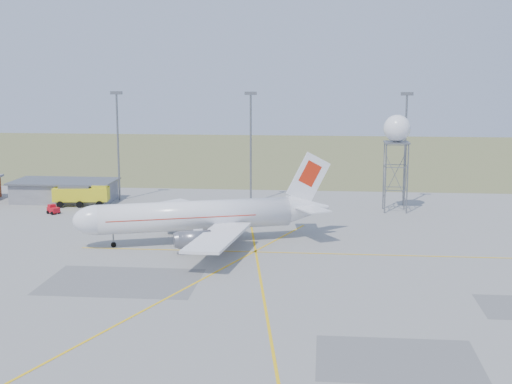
# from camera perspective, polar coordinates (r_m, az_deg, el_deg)

# --- Properties ---
(ground) EXTENTS (400.00, 400.00, 0.00)m
(ground) POSITION_cam_1_polar(r_m,az_deg,el_deg) (68.47, 2.31, -11.31)
(ground) COLOR #9B9B96
(ground) RESTS_ON ground
(grass_strip) EXTENTS (400.00, 120.00, 0.03)m
(grass_strip) POSITION_cam_1_polar(r_m,az_deg,el_deg) (205.27, 4.48, 2.95)
(grass_strip) COLOR olive
(grass_strip) RESTS_ON ground
(building_grey) EXTENTS (19.00, 10.00, 3.90)m
(building_grey) POSITION_cam_1_polar(r_m,az_deg,el_deg) (138.48, -15.07, 0.09)
(building_grey) COLOR gray
(building_grey) RESTS_ON ground
(mast_a) EXTENTS (2.20, 0.50, 20.50)m
(mast_a) POSITION_cam_1_polar(r_m,az_deg,el_deg) (135.89, -11.00, 4.37)
(mast_a) COLOR slate
(mast_a) RESTS_ON ground
(mast_b) EXTENTS (2.20, 0.50, 20.50)m
(mast_b) POSITION_cam_1_polar(r_m,az_deg,el_deg) (131.05, -0.42, 4.35)
(mast_b) COLOR slate
(mast_b) RESTS_ON ground
(mast_c) EXTENTS (2.20, 0.50, 20.50)m
(mast_c) POSITION_cam_1_polar(r_m,az_deg,el_deg) (131.18, 11.87, 4.14)
(mast_c) COLOR slate
(mast_c) RESTS_ON ground
(airliner_main) EXTENTS (36.41, 34.35, 12.68)m
(airliner_main) POSITION_cam_1_polar(r_m,az_deg,el_deg) (102.10, -4.53, -1.92)
(airliner_main) COLOR white
(airliner_main) RESTS_ON ground
(radar_tower) EXTENTS (4.65, 4.65, 16.84)m
(radar_tower) POSITION_cam_1_polar(r_m,az_deg,el_deg) (125.59, 11.14, 2.72)
(radar_tower) COLOR slate
(radar_tower) RESTS_ON ground
(fire_truck) EXTENTS (10.18, 4.98, 3.93)m
(fire_truck) POSITION_cam_1_polar(r_m,az_deg,el_deg) (132.91, -13.69, -0.29)
(fire_truck) COLOR yellow
(fire_truck) RESTS_ON ground
(baggage_tug) EXTENTS (2.51, 2.46, 1.61)m
(baggage_tug) POSITION_cam_1_polar(r_m,az_deg,el_deg) (127.29, -15.91, -1.42)
(baggage_tug) COLOR red
(baggage_tug) RESTS_ON ground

